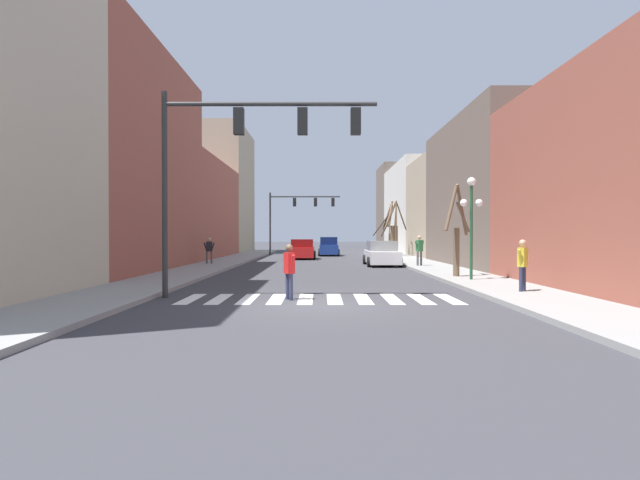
% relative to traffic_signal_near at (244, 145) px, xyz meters
% --- Properties ---
extents(ground_plane, '(240.00, 240.00, 0.00)m').
position_rel_traffic_signal_near_xyz_m(ground_plane, '(2.47, -1.75, -4.87)').
color(ground_plane, '#38383D').
extents(sidewalk_left, '(2.94, 90.00, 0.15)m').
position_rel_traffic_signal_near_xyz_m(sidewalk_left, '(-4.19, -1.75, -4.80)').
color(sidewalk_left, gray).
rests_on(sidewalk_left, ground_plane).
extents(sidewalk_right, '(2.94, 90.00, 0.15)m').
position_rel_traffic_signal_near_xyz_m(sidewalk_right, '(9.13, -1.75, -4.80)').
color(sidewalk_right, gray).
rests_on(sidewalk_right, ground_plane).
extents(building_row_left, '(6.00, 53.74, 13.96)m').
position_rel_traffic_signal_near_xyz_m(building_row_left, '(-8.66, 18.38, 1.17)').
color(building_row_left, '#BCB299').
rests_on(building_row_left, ground_plane).
extents(building_row_right, '(6.00, 64.21, 11.25)m').
position_rel_traffic_signal_near_xyz_m(building_row_right, '(13.60, 26.38, -0.25)').
color(building_row_right, '#934C3D').
rests_on(building_row_right, ground_plane).
extents(crosswalk_stripes, '(8.55, 2.60, 0.01)m').
position_rel_traffic_signal_near_xyz_m(crosswalk_stripes, '(2.47, -0.30, -4.87)').
color(crosswalk_stripes, white).
rests_on(crosswalk_stripes, ground_plane).
extents(traffic_signal_near, '(6.84, 0.28, 6.57)m').
position_rel_traffic_signal_near_xyz_m(traffic_signal_near, '(0.00, 0.00, 0.00)').
color(traffic_signal_near, '#2D2D2D').
rests_on(traffic_signal_near, ground_plane).
extents(traffic_signal_far, '(7.01, 0.28, 6.16)m').
position_rel_traffic_signal_near_xyz_m(traffic_signal_far, '(0.13, 33.52, -0.29)').
color(traffic_signal_far, '#2D2D2D').
rests_on(traffic_signal_far, ground_plane).
extents(street_lamp_right_corner, '(0.95, 0.36, 4.24)m').
position_rel_traffic_signal_near_xyz_m(street_lamp_right_corner, '(8.76, 4.83, -1.72)').
color(street_lamp_right_corner, '#1E4C2D').
rests_on(street_lamp_right_corner, sidewalk_right).
extents(car_driving_away_lane, '(1.98, 4.13, 1.77)m').
position_rel_traffic_signal_near_xyz_m(car_driving_away_lane, '(3.29, 31.31, -4.06)').
color(car_driving_away_lane, navy).
rests_on(car_driving_away_lane, ground_plane).
extents(car_parked_left_near, '(2.15, 4.88, 1.60)m').
position_rel_traffic_signal_near_xyz_m(car_parked_left_near, '(6.47, 16.37, -4.12)').
color(car_parked_left_near, white).
rests_on(car_parked_left_near, ground_plane).
extents(car_driving_toward_lane, '(2.16, 4.15, 1.62)m').
position_rel_traffic_signal_near_xyz_m(car_driving_toward_lane, '(1.03, 24.86, -4.12)').
color(car_driving_toward_lane, red).
rests_on(car_driving_toward_lane, ground_plane).
extents(pedestrian_on_left_sidewalk, '(0.40, 0.71, 1.72)m').
position_rel_traffic_signal_near_xyz_m(pedestrian_on_left_sidewalk, '(1.52, -0.47, -3.86)').
color(pedestrian_on_left_sidewalk, '#282D47').
rests_on(pedestrian_on_left_sidewalk, ground_plane).
extents(pedestrian_on_right_sidewalk, '(0.54, 0.61, 1.70)m').
position_rel_traffic_signal_near_xyz_m(pedestrian_on_right_sidewalk, '(9.16, 0.56, -3.72)').
color(pedestrian_on_right_sidewalk, '#282D47').
rests_on(pedestrian_on_right_sidewalk, sidewalk_right).
extents(pedestrian_waiting_at_curb, '(0.67, 0.54, 1.80)m').
position_rel_traffic_signal_near_xyz_m(pedestrian_waiting_at_curb, '(8.45, 14.06, -3.66)').
color(pedestrian_waiting_at_curb, '#4C4C51').
rests_on(pedestrian_waiting_at_curb, sidewalk_right).
extents(pedestrian_near_right_corner, '(0.72, 0.28, 1.66)m').
position_rel_traffic_signal_near_xyz_m(pedestrian_near_right_corner, '(-4.63, 16.00, -3.74)').
color(pedestrian_near_right_corner, '#4C4C51').
rests_on(pedestrian_near_right_corner, sidewalk_left).
extents(street_tree_right_far, '(1.53, 1.75, 4.16)m').
position_rel_traffic_signal_near_xyz_m(street_tree_right_far, '(8.63, 6.53, -2.87)').
color(street_tree_right_far, brown).
rests_on(street_tree_right_far, sidewalk_right).
extents(street_tree_left_far, '(2.11, 1.97, 4.80)m').
position_rel_traffic_signal_near_xyz_m(street_tree_left_far, '(9.03, 27.29, -2.48)').
color(street_tree_left_far, brown).
rests_on(street_tree_left_far, sidewalk_right).
extents(street_tree_left_mid, '(1.03, 2.82, 4.89)m').
position_rel_traffic_signal_near_xyz_m(street_tree_left_mid, '(8.87, 28.83, -2.57)').
color(street_tree_left_mid, brown).
rests_on(street_tree_left_mid, sidewalk_right).
extents(street_tree_right_mid, '(1.59, 2.52, 3.77)m').
position_rel_traffic_signal_near_xyz_m(street_tree_right_mid, '(8.62, 29.05, -3.17)').
color(street_tree_right_mid, '#473828').
rests_on(street_tree_right_mid, sidewalk_right).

